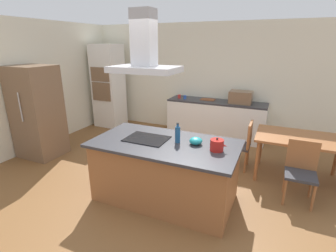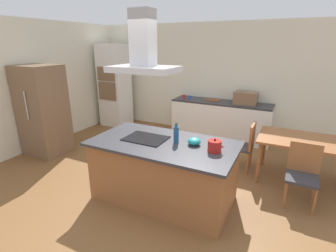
# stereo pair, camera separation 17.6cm
# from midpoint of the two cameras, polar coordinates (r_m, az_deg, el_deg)

# --- Properties ---
(ground) EXTENTS (16.00, 16.00, 0.00)m
(ground) POSITION_cam_midpoint_polar(r_m,az_deg,el_deg) (5.17, 7.79, -7.32)
(ground) COLOR brown
(wall_back) EXTENTS (7.20, 0.10, 2.70)m
(wall_back) POSITION_cam_midpoint_polar(r_m,az_deg,el_deg) (6.42, 13.53, 9.99)
(wall_back) COLOR silver
(wall_back) RESTS_ON ground
(wall_left) EXTENTS (0.10, 8.80, 2.70)m
(wall_left) POSITION_cam_midpoint_polar(r_m,az_deg,el_deg) (6.35, -24.62, 8.76)
(wall_left) COLOR silver
(wall_left) RESTS_ON ground
(kitchen_island) EXTENTS (2.05, 1.10, 0.90)m
(kitchen_island) POSITION_cam_midpoint_polar(r_m,az_deg,el_deg) (3.73, 0.38, -10.05)
(kitchen_island) COLOR #995B33
(kitchen_island) RESTS_ON ground
(cooktop) EXTENTS (0.60, 0.44, 0.01)m
(cooktop) POSITION_cam_midpoint_polar(r_m,az_deg,el_deg) (3.66, -3.67, -2.81)
(cooktop) COLOR black
(cooktop) RESTS_ON kitchen_island
(tea_kettle) EXTENTS (0.23, 0.17, 0.18)m
(tea_kettle) POSITION_cam_midpoint_polar(r_m,az_deg,el_deg) (3.28, 12.03, -4.45)
(tea_kettle) COLOR #B21E19
(tea_kettle) RESTS_ON kitchen_island
(olive_oil_bottle) EXTENTS (0.07, 0.07, 0.28)m
(olive_oil_bottle) POSITION_cam_midpoint_polar(r_m,az_deg,el_deg) (3.48, 3.30, -1.94)
(olive_oil_bottle) COLOR navy
(olive_oil_bottle) RESTS_ON kitchen_island
(mixing_bowl) EXTENTS (0.18, 0.18, 0.10)m
(mixing_bowl) POSITION_cam_midpoint_polar(r_m,az_deg,el_deg) (3.46, 7.40, -3.48)
(mixing_bowl) COLOR teal
(mixing_bowl) RESTS_ON kitchen_island
(back_counter) EXTENTS (2.32, 0.62, 0.90)m
(back_counter) POSITION_cam_midpoint_polar(r_m,az_deg,el_deg) (6.25, 12.53, 1.36)
(back_counter) COLOR white
(back_counter) RESTS_ON ground
(countertop_microwave) EXTENTS (0.50, 0.38, 0.28)m
(countertop_microwave) POSITION_cam_midpoint_polar(r_m,az_deg,el_deg) (6.00, 17.99, 6.04)
(countertop_microwave) COLOR brown
(countertop_microwave) RESTS_ON back_counter
(coffee_mug_red) EXTENTS (0.08, 0.08, 0.09)m
(coffee_mug_red) POSITION_cam_midpoint_polar(r_m,az_deg,el_deg) (6.36, 4.46, 6.65)
(coffee_mug_red) COLOR red
(coffee_mug_red) RESTS_ON back_counter
(coffee_mug_blue) EXTENTS (0.08, 0.08, 0.09)m
(coffee_mug_blue) POSITION_cam_midpoint_polar(r_m,az_deg,el_deg) (6.28, 5.73, 6.47)
(coffee_mug_blue) COLOR #2D56B2
(coffee_mug_blue) RESTS_ON back_counter
(cutting_board) EXTENTS (0.34, 0.24, 0.02)m
(cutting_board) POSITION_cam_midpoint_polar(r_m,az_deg,el_deg) (6.24, 10.87, 5.81)
(cutting_board) COLOR brown
(cutting_board) RESTS_ON back_counter
(wall_oven_stack) EXTENTS (0.70, 0.66, 2.20)m
(wall_oven_stack) POSITION_cam_midpoint_polar(r_m,az_deg,el_deg) (7.17, -11.27, 8.95)
(wall_oven_stack) COLOR white
(wall_oven_stack) RESTS_ON ground
(refrigerator) EXTENTS (0.80, 0.73, 1.82)m
(refrigerator) POSITION_cam_midpoint_polar(r_m,az_deg,el_deg) (5.70, -25.64, 3.16)
(refrigerator) COLOR brown
(refrigerator) RESTS_ON ground
(dining_table) EXTENTS (1.40, 0.90, 0.75)m
(dining_table) POSITION_cam_midpoint_polar(r_m,az_deg,el_deg) (4.68, 29.39, -3.60)
(dining_table) COLOR #995B33
(dining_table) RESTS_ON ground
(chair_at_left_end) EXTENTS (0.42, 0.42, 0.89)m
(chair_at_left_end) POSITION_cam_midpoint_polar(r_m,az_deg,el_deg) (4.75, 18.10, -3.81)
(chair_at_left_end) COLOR #333338
(chair_at_left_end) RESTS_ON ground
(chair_facing_island) EXTENTS (0.42, 0.42, 0.89)m
(chair_facing_island) POSITION_cam_midpoint_polar(r_m,az_deg,el_deg) (4.12, 29.30, -8.80)
(chair_facing_island) COLOR #333338
(chair_facing_island) RESTS_ON ground
(range_hood) EXTENTS (0.90, 0.55, 0.78)m
(range_hood) POSITION_cam_midpoint_polar(r_m,az_deg,el_deg) (3.42, -4.09, 16.23)
(range_hood) COLOR #ADADB2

